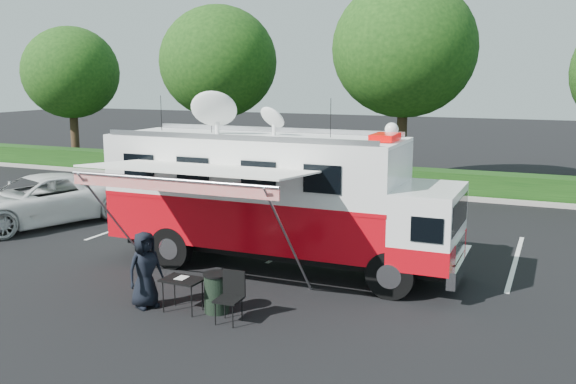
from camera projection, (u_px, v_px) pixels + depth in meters
name	position (u px, v px, depth m)	size (l,w,h in m)	color
ground_plane	(280.00, 268.00, 16.42)	(120.00, 120.00, 0.00)	black
back_border	(430.00, 71.00, 26.73)	(60.00, 6.14, 8.87)	#9E998E
stall_lines	(305.00, 239.00, 19.33)	(24.12, 5.50, 0.01)	silver
command_truck	(277.00, 197.00, 16.11)	(9.00, 2.48, 4.32)	black
awning	(195.00, 173.00, 13.93)	(4.91, 2.54, 2.97)	white
white_suv	(39.00, 224.00, 21.19)	(2.68, 5.80, 1.61)	silver
person	(147.00, 307.00, 13.71)	(0.81, 0.52, 1.65)	black
folding_table	(182.00, 281.00, 13.32)	(0.86, 0.63, 0.71)	black
folding_chair	(231.00, 292.00, 12.81)	(0.51, 0.53, 1.03)	black
trash_bin	(217.00, 293.00, 13.33)	(0.56, 0.56, 0.84)	black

